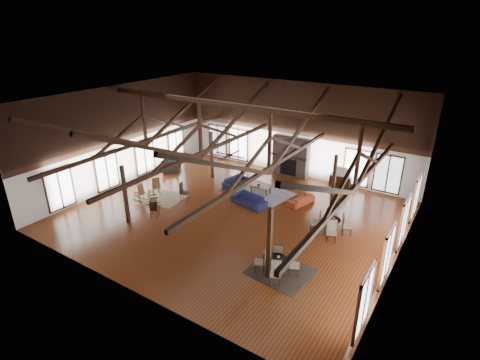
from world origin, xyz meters
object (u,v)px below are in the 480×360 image
Objects in this scene: sofa_navy_front at (249,200)px; armchair at (169,167)px; cafe_table_near at (277,263)px; tv_console at (341,181)px; coffee_table at (261,187)px; sofa_navy_left at (235,182)px; cafe_table_far at (331,223)px; sofa_orange at (301,199)px.

armchair is (-7.09, 1.34, 0.04)m from sofa_navy_front.
cafe_table_near is 9.86m from tv_console.
cafe_table_near is (4.10, -4.52, 0.17)m from sofa_navy_front.
armchair is at bearing 152.33° from cafe_table_near.
cafe_table_near is (4.33, -6.21, 0.06)m from coffee_table.
sofa_navy_left is 1.70× the size of armchair.
armchair is 12.64m from cafe_table_near.
armchair is at bearing 171.72° from cafe_table_far.
cafe_table_far is (4.82, -0.39, 0.21)m from sofa_navy_front.
sofa_orange is at bearing 106.00° from cafe_table_near.
sofa_orange is 6.48m from cafe_table_near.
cafe_table_near is at bearing -99.91° from cafe_table_far.
armchair is at bearing -159.20° from tv_console.
armchair is 0.57× the size of cafe_table_near.
coffee_table is at bearing 108.70° from sofa_navy_front.
cafe_table_near reaches higher than armchair.
cafe_table_near is 0.92× the size of cafe_table_far.
cafe_table_near is at bearing -85.57° from tv_console.
cafe_table_far reaches higher than sofa_orange.
armchair reaches higher than sofa_navy_front.
sofa_navy_left is 1.87m from coffee_table.
sofa_navy_front is 1.12× the size of cafe_table_near.
sofa_navy_front is at bearing -61.86° from armchair.
sofa_orange is 3.75m from tv_console.
sofa_orange is 2.55m from coffee_table.
sofa_navy_front is 2.77m from sofa_navy_left.
sofa_navy_front is at bearing 175.39° from cafe_table_far.
sofa_navy_front is 2.87m from sofa_orange.
coffee_table is 0.64× the size of cafe_table_far.
cafe_table_near is 4.20m from cafe_table_far.
cafe_table_near is at bearing 31.58° from sofa_orange.
tv_console reaches higher than sofa_navy_front.
sofa_orange is at bearing 47.28° from sofa_navy_front.
sofa_orange is at bearing -105.81° from tv_console.
tv_console is (3.34, 5.31, 0.03)m from sofa_navy_front.
sofa_navy_left is at bearing -147.31° from tv_console.
sofa_orange is 1.64× the size of armchair.
coffee_table is 6.87m from armchair.
sofa_orange is 1.36× the size of coffee_table.
cafe_table_far reaches higher than armchair.
cafe_table_far is at bearing 80.09° from cafe_table_near.
sofa_navy_front is at bearing 132.20° from cafe_table_near.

